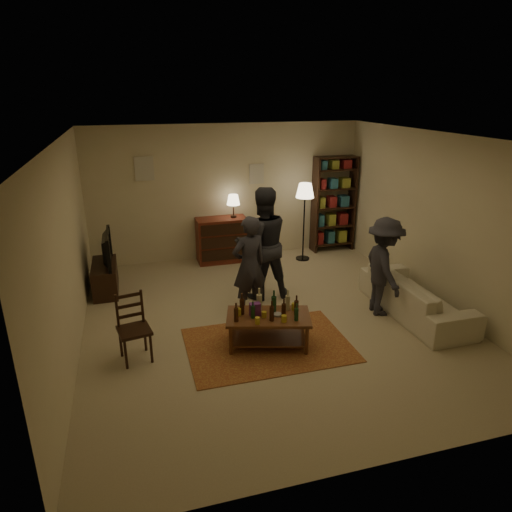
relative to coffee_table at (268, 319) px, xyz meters
name	(u,v)px	position (x,y,z in m)	size (l,w,h in m)	color
floor	(272,320)	(0.28, 0.67, -0.40)	(6.00, 6.00, 0.00)	#C6B793
room_shell	(195,171)	(-0.37, 3.65, 1.41)	(6.00, 6.00, 6.00)	beige
rug	(268,345)	(0.00, 0.00, -0.40)	(2.20, 1.50, 0.01)	maroon
coffee_table	(268,319)	(0.00, 0.00, 0.00)	(1.24, 0.89, 0.80)	brown
dining_chair	(133,325)	(-1.75, 0.19, 0.07)	(0.46, 0.46, 0.91)	black
tv_stand	(105,270)	(-2.17, 2.47, -0.02)	(0.40, 1.00, 1.06)	black
dresser	(222,239)	(0.09, 3.39, 0.07)	(1.00, 0.50, 1.36)	maroon
bookshelf	(334,203)	(2.53, 3.45, 0.63)	(0.90, 0.34, 2.02)	black
floor_lamp	(305,196)	(1.70, 3.03, 0.93)	(0.36, 0.36, 1.58)	black
sofa	(416,296)	(2.48, 0.27, -0.10)	(2.08, 0.81, 0.61)	beige
person_left	(249,266)	(0.02, 1.04, 0.38)	(0.57, 0.37, 1.56)	#2B2A33
person_right	(262,244)	(0.38, 1.54, 0.53)	(0.91, 0.71, 1.87)	#282830
person_by_sofa	(384,267)	(1.98, 0.46, 0.36)	(0.99, 0.57, 1.53)	#2A2932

